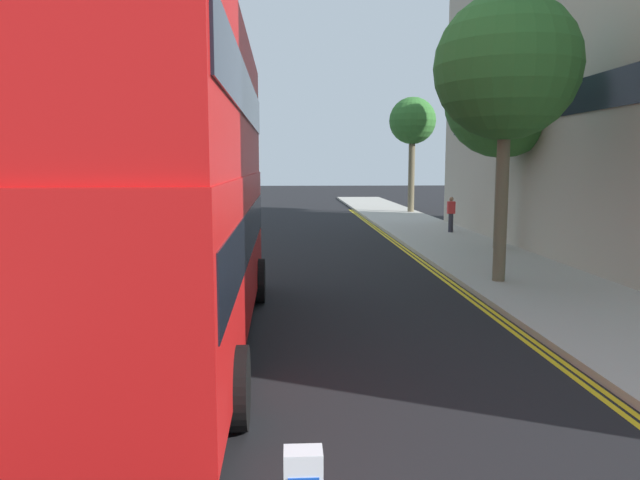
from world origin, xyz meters
name	(u,v)px	position (x,y,z in m)	size (l,w,h in m)	color
sidewalk_right	(522,277)	(6.50, 16.00, 0.07)	(4.00, 80.00, 0.14)	#ADA89E
sidewalk_left	(54,281)	(-6.50, 16.00, 0.07)	(4.00, 80.00, 0.14)	#ADA89E
kerb_line_outer	(470,295)	(4.40, 14.00, 0.00)	(0.10, 56.00, 0.01)	yellow
kerb_line_inner	(464,295)	(4.24, 14.00, 0.00)	(0.10, 56.00, 0.01)	yellow
double_decker_bus_away	(175,176)	(-2.03, 10.16, 3.03)	(2.88, 10.83, 5.64)	red
pedestrian_far	(451,214)	(7.33, 26.44, 0.99)	(0.34, 0.22, 1.62)	#2D2D38
street_tree_near	(503,100)	(7.66, 21.21, 5.54)	(4.21, 4.21, 7.53)	#6B6047
street_tree_mid	(412,122)	(7.94, 38.31, 5.93)	(3.01, 3.01, 7.41)	#6B6047
street_tree_far	(507,68)	(5.51, 15.13, 5.68)	(3.72, 3.72, 7.43)	#6B6047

